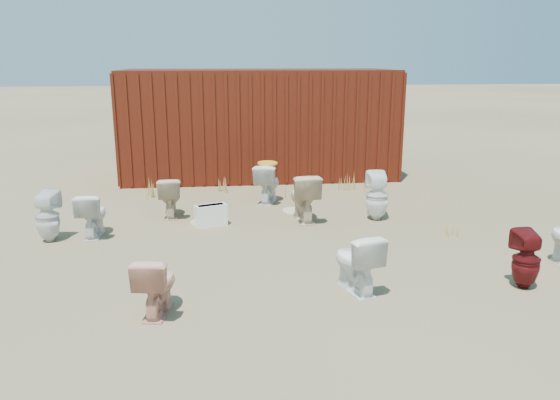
{
  "coord_description": "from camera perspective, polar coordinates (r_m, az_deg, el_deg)",
  "views": [
    {
      "loc": [
        -0.85,
        -7.36,
        2.62
      ],
      "look_at": [
        0.0,
        0.6,
        0.55
      ],
      "focal_mm": 35.0,
      "sensor_mm": 36.0,
      "label": 1
    }
  ],
  "objects": [
    {
      "name": "shipping_container",
      "position": [
        12.67,
        -2.22,
        8.05
      ],
      "size": [
        6.0,
        2.4,
        2.4
      ],
      "primitive_type": "cube",
      "color": "#4F160D",
      "rests_on": "ground"
    },
    {
      "name": "toilet_back_a",
      "position": [
        8.71,
        -23.13,
        -1.59
      ],
      "size": [
        0.41,
        0.41,
        0.76
      ],
      "primitive_type": "imported",
      "rotation": [
        0.0,
        0.0,
        2.94
      ],
      "color": "white",
      "rests_on": "ground"
    },
    {
      "name": "weed_clump_e",
      "position": [
        11.42,
        6.91,
        1.99
      ],
      "size": [
        0.34,
        0.34,
        0.34
      ],
      "primitive_type": "cone",
      "color": "olive",
      "rests_on": "ground"
    },
    {
      "name": "toilet_front_pink",
      "position": [
        5.94,
        -12.8,
        -8.56
      ],
      "size": [
        0.47,
        0.7,
        0.66
      ],
      "primitive_type": "imported",
      "rotation": [
        0.0,
        0.0,
        2.98
      ],
      "color": "#E59F84",
      "rests_on": "ground"
    },
    {
      "name": "toilet_back_e",
      "position": [
        9.24,
        10.1,
        0.44
      ],
      "size": [
        0.39,
        0.39,
        0.82
      ],
      "primitive_type": "imported",
      "rotation": [
        0.0,
        0.0,
        3.1
      ],
      "color": "white",
      "rests_on": "ground"
    },
    {
      "name": "yellow_lid",
      "position": [
        10.16,
        -1.31,
        3.87
      ],
      "size": [
        0.37,
        0.47,
        0.02
      ],
      "primitive_type": "ellipsoid",
      "color": "gold",
      "rests_on": "toilet_back_yellowlid"
    },
    {
      "name": "toilet_back_yellowlid",
      "position": [
        10.23,
        -1.3,
        1.78
      ],
      "size": [
        0.61,
        0.81,
        0.73
      ],
      "primitive_type": "imported",
      "rotation": [
        0.0,
        0.0,
        2.82
      ],
      "color": "white",
      "rests_on": "ground"
    },
    {
      "name": "loose_lid_near",
      "position": [
        9.66,
        1.43,
        -1.16
      ],
      "size": [
        0.48,
        0.57,
        0.02
      ],
      "primitive_type": "ellipsoid",
      "rotation": [
        0.0,
        0.0,
        0.22
      ],
      "color": "beige",
      "rests_on": "ground"
    },
    {
      "name": "toilet_front_maroon",
      "position": [
        7.02,
        24.33,
        -5.69
      ],
      "size": [
        0.33,
        0.34,
        0.7
      ],
      "primitive_type": "imported",
      "rotation": [
        0.0,
        0.0,
        3.2
      ],
      "color": "#550E0F",
      "rests_on": "ground"
    },
    {
      "name": "ground",
      "position": [
        7.86,
        0.46,
        -4.98
      ],
      "size": [
        100.0,
        100.0,
        0.0
      ],
      "primitive_type": "plane",
      "color": "brown",
      "rests_on": "ground"
    },
    {
      "name": "toilet_front_c",
      "position": [
        6.38,
        7.95,
        -6.41
      ],
      "size": [
        0.58,
        0.78,
        0.71
      ],
      "primitive_type": "imported",
      "rotation": [
        0.0,
        0.0,
        3.43
      ],
      "color": "white",
      "rests_on": "ground"
    },
    {
      "name": "loose_lid_far",
      "position": [
        9.05,
        -8.22,
        -2.4
      ],
      "size": [
        0.52,
        0.57,
        0.02
      ],
      "primitive_type": "ellipsoid",
      "rotation": [
        0.0,
        0.0,
        0.43
      ],
      "color": "#CCB594",
      "rests_on": "ground"
    },
    {
      "name": "weed_clump_b",
      "position": [
        10.64,
        1.35,
        1.02
      ],
      "size": [
        0.32,
        0.32,
        0.28
      ],
      "primitive_type": "cone",
      "color": "olive",
      "rests_on": "ground"
    },
    {
      "name": "weed_clump_f",
      "position": [
        8.79,
        17.64,
        -2.85
      ],
      "size": [
        0.28,
        0.28,
        0.21
      ],
      "primitive_type": "cone",
      "color": "olive",
      "rests_on": "ground"
    },
    {
      "name": "toilet_front_a",
      "position": [
        8.73,
        -19.01,
        -1.43
      ],
      "size": [
        0.41,
        0.68,
        0.68
      ],
      "primitive_type": "imported",
      "rotation": [
        0.0,
        0.0,
        3.11
      ],
      "color": "white",
      "rests_on": "ground"
    },
    {
      "name": "toilet_back_beige_right",
      "position": [
        9.06,
        2.47,
        0.33
      ],
      "size": [
        0.51,
        0.83,
        0.81
      ],
      "primitive_type": "imported",
      "rotation": [
        0.0,
        0.0,
        3.22
      ],
      "color": "beige",
      "rests_on": "ground"
    },
    {
      "name": "weed_clump_c",
      "position": [
        11.23,
        9.6,
        1.66
      ],
      "size": [
        0.36,
        0.36,
        0.33
      ],
      "primitive_type": "cone",
      "color": "olive",
      "rests_on": "ground"
    },
    {
      "name": "loose_tank",
      "position": [
        8.88,
        -7.22,
        -1.59
      ],
      "size": [
        0.54,
        0.36,
        0.35
      ],
      "primitive_type": "cube",
      "rotation": [
        0.0,
        0.0,
        0.36
      ],
      "color": "white",
      "rests_on": "ground"
    },
    {
      "name": "weed_clump_d",
      "position": [
        11.14,
        -6.27,
        1.56
      ],
      "size": [
        0.3,
        0.3,
        0.28
      ],
      "primitive_type": "cone",
      "color": "olive",
      "rests_on": "ground"
    },
    {
      "name": "weed_clump_a",
      "position": [
        10.92,
        -12.81,
        1.16
      ],
      "size": [
        0.36,
        0.36,
        0.34
      ],
      "primitive_type": "cone",
      "color": "olive",
      "rests_on": "ground"
    },
    {
      "name": "toilet_back_beige_left",
      "position": [
        9.49,
        -11.45,
        0.34
      ],
      "size": [
        0.43,
        0.7,
        0.69
      ],
      "primitive_type": "imported",
      "rotation": [
        0.0,
        0.0,
        3.21
      ],
      "color": "beige",
      "rests_on": "ground"
    }
  ]
}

